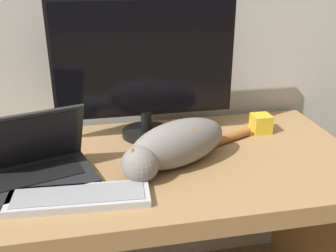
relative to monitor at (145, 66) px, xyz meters
name	(u,v)px	position (x,y,z in m)	size (l,w,h in m)	color
desk	(121,203)	(-0.12, -0.20, -0.41)	(1.57, 0.67, 0.73)	#A37A4C
monitor	(145,66)	(0.00, 0.00, 0.00)	(0.63, 0.18, 0.49)	black
laptop	(29,168)	(-0.38, -0.26, -0.22)	(0.40, 0.31, 0.21)	#232326
external_keyboard	(79,197)	(-0.24, -0.39, -0.25)	(0.38, 0.14, 0.02)	#BCBCC1
cat	(175,144)	(0.05, -0.25, -0.19)	(0.49, 0.32, 0.14)	gray
small_toy	(261,123)	(0.42, -0.06, -0.23)	(0.07, 0.07, 0.07)	gold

